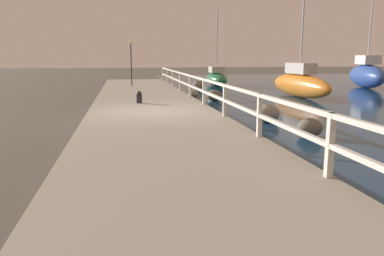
{
  "coord_description": "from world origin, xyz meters",
  "views": [
    {
      "loc": [
        -0.96,
        -12.31,
        2.08
      ],
      "look_at": [
        0.88,
        -2.31,
        0.14
      ],
      "focal_mm": 35.0,
      "sensor_mm": 36.0,
      "label": 1
    }
  ],
  "objects_px": {
    "dock_lamp": "(131,55)",
    "sailboat_blue": "(367,74)",
    "sailboat_green": "(216,78)",
    "mooring_bollard": "(139,97)",
    "sailboat_orange": "(300,83)"
  },
  "relations": [
    {
      "from": "sailboat_orange",
      "to": "sailboat_green",
      "type": "xyz_separation_m",
      "value": [
        -2.36,
        8.28,
        -0.15
      ]
    },
    {
      "from": "sailboat_orange",
      "to": "mooring_bollard",
      "type": "bearing_deg",
      "value": -157.7
    },
    {
      "from": "dock_lamp",
      "to": "sailboat_green",
      "type": "bearing_deg",
      "value": 23.08
    },
    {
      "from": "sailboat_blue",
      "to": "dock_lamp",
      "type": "bearing_deg",
      "value": -167.39
    },
    {
      "from": "mooring_bollard",
      "to": "sailboat_orange",
      "type": "xyz_separation_m",
      "value": [
        8.42,
        3.5,
        0.19
      ]
    },
    {
      "from": "dock_lamp",
      "to": "sailboat_blue",
      "type": "bearing_deg",
      "value": -3.46
    },
    {
      "from": "dock_lamp",
      "to": "sailboat_orange",
      "type": "distance_m",
      "value": 10.31
    },
    {
      "from": "sailboat_blue",
      "to": "sailboat_green",
      "type": "distance_m",
      "value": 10.17
    },
    {
      "from": "mooring_bollard",
      "to": "sailboat_blue",
      "type": "relative_size",
      "value": 0.07
    },
    {
      "from": "dock_lamp",
      "to": "sailboat_blue",
      "type": "height_order",
      "value": "sailboat_blue"
    },
    {
      "from": "sailboat_blue",
      "to": "sailboat_green",
      "type": "bearing_deg",
      "value": 175.62
    },
    {
      "from": "mooring_bollard",
      "to": "dock_lamp",
      "type": "bearing_deg",
      "value": 90.36
    },
    {
      "from": "mooring_bollard",
      "to": "sailboat_blue",
      "type": "bearing_deg",
      "value": 27.81
    },
    {
      "from": "mooring_bollard",
      "to": "sailboat_green",
      "type": "height_order",
      "value": "sailboat_green"
    },
    {
      "from": "dock_lamp",
      "to": "sailboat_orange",
      "type": "height_order",
      "value": "sailboat_orange"
    }
  ]
}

